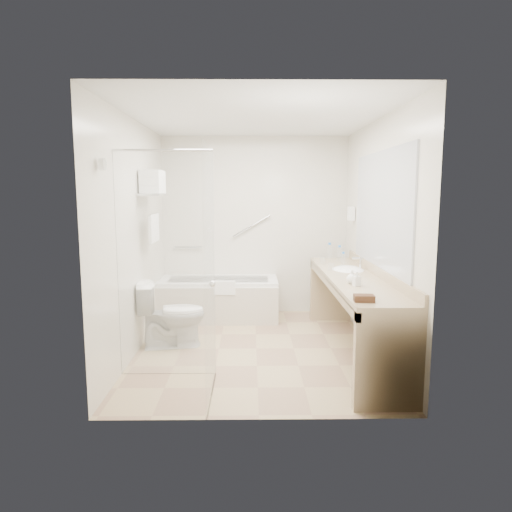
{
  "coord_description": "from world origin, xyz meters",
  "views": [
    {
      "loc": [
        -0.06,
        -4.88,
        1.73
      ],
      "look_at": [
        0.0,
        0.3,
        1.0
      ],
      "focal_mm": 32.0,
      "sensor_mm": 36.0,
      "label": 1
    }
  ],
  "objects_px": {
    "vanity_counter": "(353,295)",
    "amenity_basket": "(364,298)",
    "water_bottle_left": "(343,260)",
    "bathtub": "(219,299)",
    "toilet": "(172,315)"
  },
  "relations": [
    {
      "from": "water_bottle_left",
      "to": "amenity_basket",
      "type": "bearing_deg",
      "value": -95.91
    },
    {
      "from": "bathtub",
      "to": "amenity_basket",
      "type": "distance_m",
      "value": 2.93
    },
    {
      "from": "vanity_counter",
      "to": "amenity_basket",
      "type": "bearing_deg",
      "value": -98.34
    },
    {
      "from": "toilet",
      "to": "amenity_basket",
      "type": "relative_size",
      "value": 4.61
    },
    {
      "from": "bathtub",
      "to": "amenity_basket",
      "type": "bearing_deg",
      "value": -61.8
    },
    {
      "from": "toilet",
      "to": "water_bottle_left",
      "type": "distance_m",
      "value": 2.09
    },
    {
      "from": "amenity_basket",
      "to": "toilet",
      "type": "bearing_deg",
      "value": 142.43
    },
    {
      "from": "bathtub",
      "to": "amenity_basket",
      "type": "xyz_separation_m",
      "value": [
        1.36,
        -2.53,
        0.6
      ]
    },
    {
      "from": "bathtub",
      "to": "amenity_basket",
      "type": "relative_size",
      "value": 9.88
    },
    {
      "from": "amenity_basket",
      "to": "water_bottle_left",
      "type": "xyz_separation_m",
      "value": [
        0.18,
        1.73,
        0.05
      ]
    },
    {
      "from": "vanity_counter",
      "to": "water_bottle_left",
      "type": "relative_size",
      "value": 15.08
    },
    {
      "from": "bathtub",
      "to": "toilet",
      "type": "xyz_separation_m",
      "value": [
        -0.45,
        -1.14,
        0.09
      ]
    },
    {
      "from": "amenity_basket",
      "to": "vanity_counter",
      "type": "bearing_deg",
      "value": 81.66
    },
    {
      "from": "bathtub",
      "to": "toilet",
      "type": "distance_m",
      "value": 1.23
    },
    {
      "from": "amenity_basket",
      "to": "water_bottle_left",
      "type": "height_order",
      "value": "water_bottle_left"
    }
  ]
}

